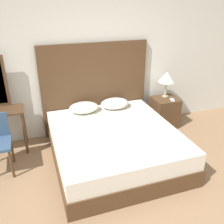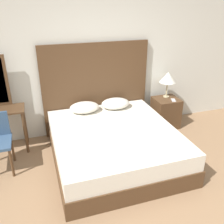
{
  "view_description": "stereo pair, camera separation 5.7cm",
  "coord_description": "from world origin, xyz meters",
  "views": [
    {
      "loc": [
        -1.1,
        -1.93,
        2.32
      ],
      "look_at": [
        -0.0,
        1.25,
        0.77
      ],
      "focal_mm": 40.0,
      "sensor_mm": 36.0,
      "label": 1
    },
    {
      "loc": [
        -1.04,
        -1.95,
        2.32
      ],
      "look_at": [
        -0.0,
        1.25,
        0.77
      ],
      "focal_mm": 40.0,
      "sensor_mm": 36.0,
      "label": 2
    }
  ],
  "objects": [
    {
      "name": "pillow_right",
      "position": [
        0.28,
        1.91,
        0.6
      ],
      "size": [
        0.5,
        0.37,
        0.17
      ],
      "color": "silver",
      "rests_on": "bed"
    },
    {
      "name": "ground_plane",
      "position": [
        0.0,
        0.0,
        0.0
      ],
      "size": [
        16.0,
        16.0,
        0.0
      ],
      "primitive_type": "plane",
      "color": "#8C6B4C"
    },
    {
      "name": "headboard",
      "position": [
        -0.0,
        2.17,
        0.82
      ],
      "size": [
        1.91,
        0.05,
        1.63
      ],
      "color": "#4C331E",
      "rests_on": "ground_plane"
    },
    {
      "name": "table_lamp",
      "position": [
        1.33,
        1.97,
        0.96
      ],
      "size": [
        0.31,
        0.31,
        0.49
      ],
      "color": "tan",
      "rests_on": "nightstand"
    },
    {
      "name": "phone_on_bed",
      "position": [
        0.03,
        1.03,
        0.52
      ],
      "size": [
        0.11,
        0.16,
        0.01
      ],
      "color": "#B7B7BC",
      "rests_on": "bed"
    },
    {
      "name": "wall_back",
      "position": [
        0.0,
        2.25,
        1.35
      ],
      "size": [
        10.0,
        0.06,
        2.7
      ],
      "color": "silver",
      "rests_on": "ground_plane"
    },
    {
      "name": "bed",
      "position": [
        -0.0,
        1.15,
        0.26
      ],
      "size": [
        1.82,
        2.0,
        0.52
      ],
      "color": "#4C331E",
      "rests_on": "ground_plane"
    },
    {
      "name": "phone_on_nightstand",
      "position": [
        1.37,
        1.78,
        0.58
      ],
      "size": [
        0.12,
        0.16,
        0.01
      ],
      "color": "#B7B7BC",
      "rests_on": "nightstand"
    },
    {
      "name": "pillow_left",
      "position": [
        -0.28,
        1.91,
        0.6
      ],
      "size": [
        0.5,
        0.37,
        0.17
      ],
      "color": "silver",
      "rests_on": "bed"
    },
    {
      "name": "nightstand",
      "position": [
        1.29,
        1.89,
        0.29
      ],
      "size": [
        0.46,
        0.44,
        0.57
      ],
      "color": "#4C331E",
      "rests_on": "ground_plane"
    }
  ]
}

